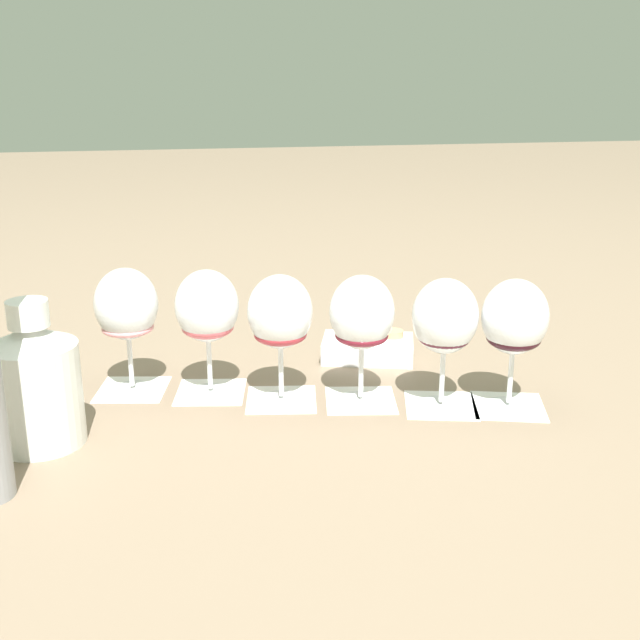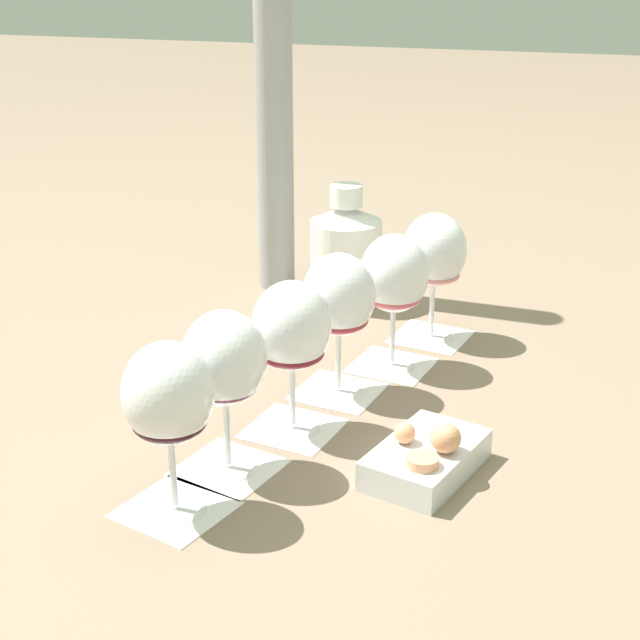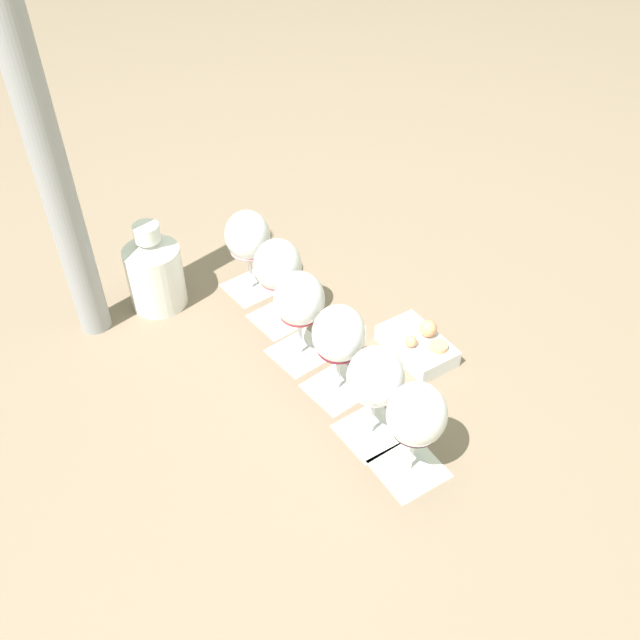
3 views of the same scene
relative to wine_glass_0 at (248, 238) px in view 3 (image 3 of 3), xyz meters
name	(u,v)px [view 3 (image 3 of 3)]	position (x,y,z in m)	size (l,w,h in m)	color
ground_plane	(320,369)	(0.28, -0.09, -0.13)	(8.00, 8.00, 0.00)	#7F6B56
tasting_card_0	(252,287)	(0.00, 0.00, -0.13)	(0.12, 0.12, 0.00)	white
tasting_card_1	(280,318)	(0.12, -0.03, -0.13)	(0.12, 0.12, 0.00)	white
tasting_card_2	(301,352)	(0.22, -0.08, -0.13)	(0.12, 0.12, 0.00)	white
tasting_card_3	(338,388)	(0.33, -0.11, -0.13)	(0.12, 0.12, 0.00)	white
tasting_card_4	(371,431)	(0.44, -0.15, -0.13)	(0.13, 0.13, 0.00)	white
tasting_card_5	(409,468)	(0.54, -0.17, -0.13)	(0.13, 0.13, 0.00)	white
wine_glass_0	(248,238)	(0.00, 0.00, 0.00)	(0.09, 0.09, 0.19)	white
wine_glass_1	(278,268)	(0.12, -0.03, 0.00)	(0.09, 0.09, 0.19)	white
wine_glass_2	(299,302)	(0.22, -0.08, 0.00)	(0.09, 0.09, 0.19)	white
wine_glass_3	(339,337)	(0.33, -0.11, 0.00)	(0.09, 0.09, 0.19)	white
wine_glass_4	(375,380)	(0.44, -0.15, 0.00)	(0.09, 0.09, 0.19)	white
wine_glass_5	(416,418)	(0.54, -0.17, 0.00)	(0.09, 0.09, 0.19)	white
ceramic_vase	(154,271)	(-0.11, -0.16, -0.05)	(0.12, 0.12, 0.20)	white
snack_dish	(418,344)	(0.39, 0.07, -0.11)	(0.17, 0.13, 0.07)	silver
umbrella_pole	(50,164)	(-0.16, -0.30, 0.24)	(0.06, 0.06, 0.74)	#99999E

